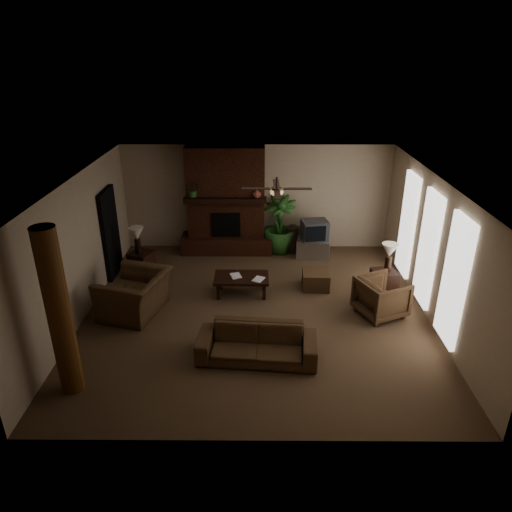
{
  "coord_description": "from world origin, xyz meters",
  "views": [
    {
      "loc": [
        0.05,
        -8.44,
        5.09
      ],
      "look_at": [
        0.0,
        0.4,
        1.1
      ],
      "focal_mm": 32.87,
      "sensor_mm": 36.0,
      "label": 1
    }
  ],
  "objects_px": {
    "ottoman": "(316,280)",
    "floor_plant": "(279,237)",
    "sofa": "(257,338)",
    "armchair_right": "(382,295)",
    "tv_stand": "(313,248)",
    "lamp_left": "(137,235)",
    "log_column": "(59,314)",
    "coffee_table": "(241,279)",
    "side_table_right": "(384,282)",
    "lamp_right": "(389,252)",
    "armchair_left": "(134,288)",
    "floor_vase": "(293,236)",
    "side_table_left": "(142,263)"
  },
  "relations": [
    {
      "from": "side_table_left",
      "to": "lamp_right",
      "type": "xyz_separation_m",
      "value": [
        5.66,
        -0.99,
        0.73
      ]
    },
    {
      "from": "sofa",
      "to": "side_table_left",
      "type": "xyz_separation_m",
      "value": [
        -2.81,
        3.39,
        -0.14
      ]
    },
    {
      "from": "sofa",
      "to": "armchair_left",
      "type": "relative_size",
      "value": 1.57
    },
    {
      "from": "floor_vase",
      "to": "sofa",
      "type": "bearing_deg",
      "value": -101.1
    },
    {
      "from": "armchair_right",
      "to": "lamp_right",
      "type": "distance_m",
      "value": 1.11
    },
    {
      "from": "ottoman",
      "to": "floor_plant",
      "type": "xyz_separation_m",
      "value": [
        -0.76,
        2.06,
        0.23
      ]
    },
    {
      "from": "armchair_left",
      "to": "coffee_table",
      "type": "bearing_deg",
      "value": 126.25
    },
    {
      "from": "side_table_left",
      "to": "side_table_right",
      "type": "height_order",
      "value": "same"
    },
    {
      "from": "floor_plant",
      "to": "side_table_left",
      "type": "height_order",
      "value": "floor_plant"
    },
    {
      "from": "ottoman",
      "to": "tv_stand",
      "type": "distance_m",
      "value": 1.7
    },
    {
      "from": "log_column",
      "to": "coffee_table",
      "type": "distance_m",
      "value": 4.25
    },
    {
      "from": "ottoman",
      "to": "tv_stand",
      "type": "xyz_separation_m",
      "value": [
        0.13,
        1.7,
        0.05
      ]
    },
    {
      "from": "log_column",
      "to": "tv_stand",
      "type": "height_order",
      "value": "log_column"
    },
    {
      "from": "tv_stand",
      "to": "lamp_left",
      "type": "xyz_separation_m",
      "value": [
        -4.3,
        -1.01,
        0.75
      ]
    },
    {
      "from": "log_column",
      "to": "armchair_right",
      "type": "height_order",
      "value": "log_column"
    },
    {
      "from": "armchair_right",
      "to": "coffee_table",
      "type": "distance_m",
      "value": 3.01
    },
    {
      "from": "side_table_left",
      "to": "lamp_left",
      "type": "height_order",
      "value": "lamp_left"
    },
    {
      "from": "coffee_table",
      "to": "lamp_right",
      "type": "relative_size",
      "value": 1.85
    },
    {
      "from": "armchair_right",
      "to": "side_table_left",
      "type": "relative_size",
      "value": 1.63
    },
    {
      "from": "ottoman",
      "to": "floor_plant",
      "type": "distance_m",
      "value": 2.21
    },
    {
      "from": "armchair_left",
      "to": "tv_stand",
      "type": "xyz_separation_m",
      "value": [
        3.97,
        2.83,
        -0.33
      ]
    },
    {
      "from": "floor_plant",
      "to": "log_column",
      "type": "bearing_deg",
      "value": -122.57
    },
    {
      "from": "armchair_right",
      "to": "tv_stand",
      "type": "distance_m",
      "value": 3.06
    },
    {
      "from": "lamp_left",
      "to": "side_table_left",
      "type": "bearing_deg",
      "value": 44.44
    },
    {
      "from": "tv_stand",
      "to": "lamp_left",
      "type": "height_order",
      "value": "lamp_left"
    },
    {
      "from": "floor_vase",
      "to": "lamp_left",
      "type": "height_order",
      "value": "lamp_left"
    },
    {
      "from": "armchair_right",
      "to": "side_table_right",
      "type": "bearing_deg",
      "value": -41.89
    },
    {
      "from": "ottoman",
      "to": "side_table_left",
      "type": "bearing_deg",
      "value": 169.95
    },
    {
      "from": "coffee_table",
      "to": "tv_stand",
      "type": "distance_m",
      "value": 2.7
    },
    {
      "from": "floor_plant",
      "to": "coffee_table",
      "type": "bearing_deg",
      "value": -111.17
    },
    {
      "from": "sofa",
      "to": "tv_stand",
      "type": "height_order",
      "value": "sofa"
    },
    {
      "from": "ottoman",
      "to": "floor_vase",
      "type": "bearing_deg",
      "value": 100.98
    },
    {
      "from": "coffee_table",
      "to": "ottoman",
      "type": "bearing_deg",
      "value": 10.43
    },
    {
      "from": "sofa",
      "to": "armchair_right",
      "type": "relative_size",
      "value": 2.34
    },
    {
      "from": "floor_plant",
      "to": "armchair_left",
      "type": "bearing_deg",
      "value": -133.95
    },
    {
      "from": "side_table_right",
      "to": "ottoman",
      "type": "bearing_deg",
      "value": 170.06
    },
    {
      "from": "sofa",
      "to": "lamp_left",
      "type": "height_order",
      "value": "lamp_left"
    },
    {
      "from": "log_column",
      "to": "floor_vase",
      "type": "relative_size",
      "value": 3.64
    },
    {
      "from": "lamp_left",
      "to": "side_table_right",
      "type": "xyz_separation_m",
      "value": [
        5.66,
        -0.95,
        -0.73
      ]
    },
    {
      "from": "log_column",
      "to": "lamp_left",
      "type": "relative_size",
      "value": 4.31
    },
    {
      "from": "armchair_left",
      "to": "lamp_left",
      "type": "xyz_separation_m",
      "value": [
        -0.33,
        1.82,
        0.42
      ]
    },
    {
      "from": "lamp_right",
      "to": "floor_plant",
      "type": "bearing_deg",
      "value": 134.61
    },
    {
      "from": "floor_vase",
      "to": "coffee_table",
      "type": "bearing_deg",
      "value": -118.4
    },
    {
      "from": "sofa",
      "to": "side_table_left",
      "type": "relative_size",
      "value": 3.82
    },
    {
      "from": "lamp_left",
      "to": "floor_vase",
      "type": "bearing_deg",
      "value": 19.97
    },
    {
      "from": "coffee_table",
      "to": "side_table_left",
      "type": "bearing_deg",
      "value": 156.95
    },
    {
      "from": "tv_stand",
      "to": "coffee_table",
      "type": "bearing_deg",
      "value": -122.02
    },
    {
      "from": "tv_stand",
      "to": "side_table_right",
      "type": "distance_m",
      "value": 2.38
    },
    {
      "from": "log_column",
      "to": "ottoman",
      "type": "xyz_separation_m",
      "value": [
        4.31,
        3.49,
        -1.2
      ]
    },
    {
      "from": "sofa",
      "to": "tv_stand",
      "type": "bearing_deg",
      "value": 76.61
    }
  ]
}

